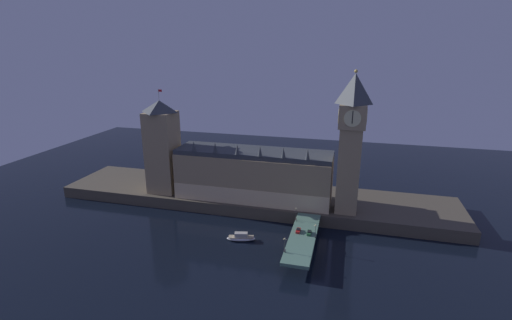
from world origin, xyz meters
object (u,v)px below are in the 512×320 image
(car_northbound_lead, at_px, (298,230))
(pedestrian_far_rail, at_px, (296,220))
(street_lamp_mid, at_px, (315,229))
(pedestrian_near_rail, at_px, (285,251))
(victoria_tower, at_px, (162,147))
(clock_tower, at_px, (351,140))
(street_lamp_far, at_px, (296,212))
(street_lamp_near, at_px, (285,243))
(car_southbound_trail, at_px, (309,233))
(boat_upstream, at_px, (241,238))

(car_northbound_lead, distance_m, pedestrian_far_rail, 10.25)
(street_lamp_mid, bearing_deg, pedestrian_near_rail, -123.81)
(victoria_tower, bearing_deg, street_lamp_mid, -21.02)
(victoria_tower, xyz_separation_m, street_lamp_mid, (88.85, -34.14, -21.71))
(car_northbound_lead, height_order, street_lamp_mid, street_lamp_mid)
(pedestrian_near_rail, relative_size, street_lamp_mid, 0.29)
(clock_tower, relative_size, victoria_tower, 1.20)
(victoria_tower, distance_m, street_lamp_far, 83.43)
(victoria_tower, distance_m, street_lamp_mid, 97.63)
(pedestrian_near_rail, bearing_deg, street_lamp_near, 123.52)
(pedestrian_near_rail, distance_m, street_lamp_mid, 18.68)
(victoria_tower, xyz_separation_m, street_lamp_near, (78.19, -48.86, -21.73))
(pedestrian_far_rail, bearing_deg, car_northbound_lead, -76.08)
(car_southbound_trail, xyz_separation_m, pedestrian_far_rail, (-7.40, 10.68, 0.29))
(clock_tower, distance_m, pedestrian_near_rail, 62.83)
(pedestrian_far_rail, xyz_separation_m, boat_upstream, (-23.28, -12.50, -6.09))
(car_southbound_trail, relative_size, pedestrian_near_rail, 2.45)
(car_northbound_lead, height_order, street_lamp_near, street_lamp_near)
(car_northbound_lead, height_order, car_southbound_trail, car_northbound_lead)
(clock_tower, relative_size, street_lamp_near, 11.19)
(street_lamp_far, bearing_deg, street_lamp_mid, -54.09)
(car_northbound_lead, relative_size, street_lamp_near, 0.68)
(street_lamp_near, bearing_deg, pedestrian_near_rail, -56.48)
(car_southbound_trail, height_order, pedestrian_near_rail, pedestrian_near_rail)
(boat_upstream, bearing_deg, pedestrian_near_rail, -34.55)
(car_southbound_trail, height_order, pedestrian_far_rail, pedestrian_far_rail)
(clock_tower, xyz_separation_m, boat_upstream, (-45.29, -30.99, -41.43))
(street_lamp_mid, bearing_deg, car_northbound_lead, 157.26)
(victoria_tower, bearing_deg, pedestrian_far_rail, -14.91)
(car_southbound_trail, distance_m, pedestrian_near_rail, 19.33)
(pedestrian_near_rail, relative_size, pedestrian_far_rail, 0.97)
(victoria_tower, xyz_separation_m, car_southbound_trail, (85.99, -31.60, -24.92))
(street_lamp_mid, bearing_deg, clock_tower, 69.67)
(clock_tower, relative_size, street_lamp_far, 11.09)
(car_southbound_trail, distance_m, boat_upstream, 31.28)
(street_lamp_mid, height_order, street_lamp_far, street_lamp_far)
(clock_tower, xyz_separation_m, car_southbound_trail, (-14.61, -29.17, -35.64))
(clock_tower, xyz_separation_m, car_northbound_lead, (-19.54, -28.43, -35.59))
(car_southbound_trail, height_order, boat_upstream, car_southbound_trail)
(street_lamp_mid, bearing_deg, car_southbound_trail, 138.53)
(car_northbound_lead, bearing_deg, street_lamp_mid, -22.74)
(boat_upstream, bearing_deg, street_lamp_near, -33.99)
(victoria_tower, bearing_deg, boat_upstream, -31.15)
(pedestrian_near_rail, relative_size, boat_upstream, 0.13)
(boat_upstream, bearing_deg, car_northbound_lead, 5.67)
(car_northbound_lead, bearing_deg, clock_tower, 55.50)
(street_lamp_mid, xyz_separation_m, street_lamp_far, (-10.66, 14.72, 0.02))
(car_southbound_trail, distance_m, pedestrian_far_rail, 12.99)
(clock_tower, distance_m, street_lamp_mid, 46.85)
(street_lamp_far, bearing_deg, clock_tower, 37.16)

